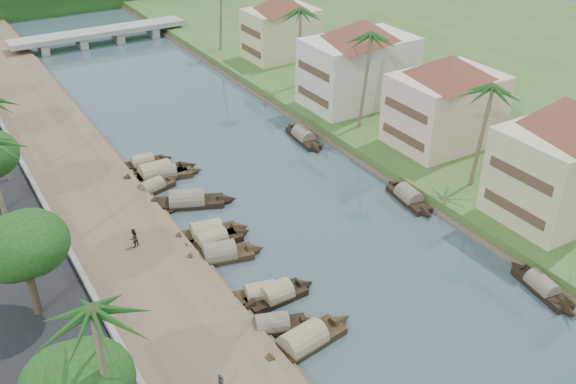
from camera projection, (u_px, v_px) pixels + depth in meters
ground at (374, 276)px, 51.05m from camera, size 220.00×220.00×0.00m
left_bank at (99, 213)px, 58.46m from camera, size 10.00×180.00×0.80m
right_bank at (398, 129)px, 74.09m from camera, size 16.00×180.00×1.20m
road at (0, 238)px, 54.49m from camera, size 8.00×180.00×1.40m
retaining_wall at (51, 217)px, 56.10m from camera, size 0.40×180.00×1.10m
bridge at (99, 34)px, 103.49m from camera, size 28.00×4.00×2.40m
building_near at (569, 158)px, 54.91m from camera, size 14.85×14.85×10.20m
building_mid at (446, 99)px, 67.33m from camera, size 14.11×14.11×9.70m
building_far at (359, 61)px, 77.12m from camera, size 15.59×15.59×10.20m
building_distant at (281, 25)px, 92.62m from camera, size 12.62×12.62×9.20m
sampan_2 at (303, 343)px, 43.91m from camera, size 9.31×3.15×2.38m
sampan_3 at (272, 326)px, 45.38m from camera, size 7.01×3.64×1.91m
sampan_4 at (261, 294)px, 48.40m from camera, size 6.90×3.09×1.96m
sampan_5 at (276, 295)px, 48.30m from camera, size 6.69×2.01×2.14m
sampan_6 at (220, 255)px, 52.82m from camera, size 7.96×3.60×2.31m
sampan_7 at (212, 241)px, 54.57m from camera, size 7.50×1.85×2.02m
sampan_8 at (207, 234)px, 55.53m from camera, size 7.94×3.26×2.37m
sampan_9 at (187, 201)px, 60.25m from camera, size 9.51×5.48×2.39m
sampan_10 at (152, 188)px, 62.41m from camera, size 6.67×3.12×1.86m
sampan_11 at (156, 174)px, 64.98m from camera, size 9.15×2.37×2.57m
sampan_12 at (162, 175)px, 64.85m from camera, size 8.49×3.43×2.02m
sampan_13 at (143, 163)px, 67.10m from camera, size 6.68×1.82×1.86m
sampan_14 at (542, 287)px, 49.16m from camera, size 2.61×7.61×1.87m
sampan_15 at (409, 198)px, 60.90m from camera, size 2.48×7.76×2.07m
sampan_16 at (303, 137)px, 72.62m from camera, size 2.34×8.43×2.05m
canoe_1 at (288, 293)px, 49.03m from camera, size 4.89×1.12×0.78m
canoe_2 at (174, 210)px, 59.61m from camera, size 5.12×1.97×0.74m
palm_1 at (487, 90)px, 56.88m from camera, size 3.20×3.20×11.32m
palm_2 at (366, 37)px, 68.23m from camera, size 3.20×3.20×12.12m
palm_3 at (300, 11)px, 79.90m from camera, size 3.20×3.20×11.49m
palm_4 at (91, 314)px, 29.51m from camera, size 3.20×3.20×12.08m
tree_1 at (78, 383)px, 33.27m from camera, size 5.03×5.03×6.82m
tree_2 at (22, 246)px, 42.26m from camera, size 5.32×5.32×7.98m
tree_6 at (376, 52)px, 81.81m from camera, size 3.97×3.97×6.47m
person_near at (221, 384)px, 39.21m from camera, size 0.64×0.56×1.46m
person_far at (134, 238)px, 52.80m from camera, size 1.03×0.95×1.69m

